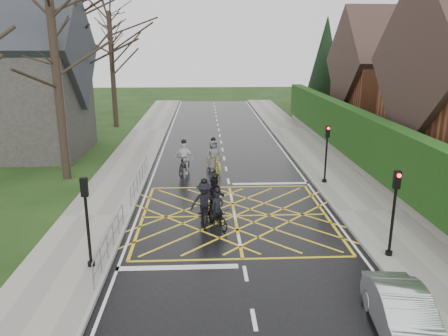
{
  "coord_description": "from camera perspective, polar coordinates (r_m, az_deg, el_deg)",
  "views": [
    {
      "loc": [
        -1.3,
        -17.75,
        7.24
      ],
      "look_at": [
        -0.33,
        3.14,
        1.3
      ],
      "focal_mm": 35.0,
      "sensor_mm": 36.0,
      "label": 1
    }
  ],
  "objects": [
    {
      "name": "cyclist_rear",
      "position": [
        17.95,
        -0.84,
        -6.07
      ],
      "size": [
        1.25,
        1.79,
        1.65
      ],
      "rotation": [
        0.0,
        0.0,
        0.44
      ],
      "color": "black",
      "rests_on": "ground"
    },
    {
      "name": "hedge",
      "position": [
        25.93,
        17.85,
        3.65
      ],
      "size": [
        0.9,
        38.0,
        2.8
      ],
      "primitive_type": "cube",
      "color": "black",
      "rests_on": "stone_wall"
    },
    {
      "name": "tree_far",
      "position": [
        40.55,
        -14.57,
        15.3
      ],
      "size": [
        8.4,
        8.4,
        10.4
      ],
      "color": "black",
      "rests_on": "ground"
    },
    {
      "name": "road",
      "position": [
        19.21,
        1.41,
        -6.27
      ],
      "size": [
        9.0,
        80.0,
        0.01
      ],
      "primitive_type": "cube",
      "color": "black",
      "rests_on": "ground"
    },
    {
      "name": "church",
      "position": [
        32.26,
        -25.38,
        10.25
      ],
      "size": [
        8.8,
        7.8,
        11.0
      ],
      "color": "#2D2B28",
      "rests_on": "ground"
    },
    {
      "name": "sidewalk_left",
      "position": [
        19.71,
        -16.36,
        -6.13
      ],
      "size": [
        3.0,
        80.0,
        0.15
      ],
      "primitive_type": "cube",
      "color": "gray",
      "rests_on": "ground"
    },
    {
      "name": "cyclist_back",
      "position": [
        18.97,
        -1.18,
        -4.22
      ],
      "size": [
        0.99,
        1.99,
        1.92
      ],
      "rotation": [
        0.0,
        0.0,
        -0.24
      ],
      "color": "black",
      "rests_on": "ground"
    },
    {
      "name": "traffic_light_se",
      "position": [
        15.99,
        21.23,
        -5.7
      ],
      "size": [
        0.24,
        0.31,
        3.21
      ],
      "rotation": [
        0.0,
        0.0,
        3.14
      ],
      "color": "black",
      "rests_on": "ground"
    },
    {
      "name": "house_far",
      "position": [
        39.3,
        21.84,
        10.54
      ],
      "size": [
        9.8,
        8.8,
        10.3
      ],
      "color": "brown",
      "rests_on": "ground"
    },
    {
      "name": "stone_wall",
      "position": [
        26.33,
        17.53,
        -0.07
      ],
      "size": [
        0.5,
        38.0,
        0.7
      ],
      "primitive_type": "cube",
      "color": "slate",
      "rests_on": "ground"
    },
    {
      "name": "tree_near",
      "position": [
        24.98,
        -21.53,
        16.35
      ],
      "size": [
        9.24,
        9.24,
        11.44
      ],
      "color": "black",
      "rests_on": "ground"
    },
    {
      "name": "traffic_light_ne",
      "position": [
        23.53,
        13.2,
        1.72
      ],
      "size": [
        0.24,
        0.31,
        3.21
      ],
      "rotation": [
        0.0,
        0.0,
        3.14
      ],
      "color": "black",
      "rests_on": "ground"
    },
    {
      "name": "traffic_light_sw",
      "position": [
        14.88,
        -17.39,
        -6.93
      ],
      "size": [
        0.24,
        0.31,
        3.21
      ],
      "color": "black",
      "rests_on": "ground"
    },
    {
      "name": "car",
      "position": [
        12.52,
        22.41,
        -17.44
      ],
      "size": [
        1.67,
        3.82,
        1.22
      ],
      "primitive_type": "imported",
      "rotation": [
        0.0,
        0.0,
        -0.1
      ],
      "color": "silver",
      "rests_on": "ground"
    },
    {
      "name": "tree_mid",
      "position": [
        32.96,
        -18.87,
        17.47
      ],
      "size": [
        10.08,
        10.08,
        12.48
      ],
      "color": "black",
      "rests_on": "ground"
    },
    {
      "name": "sidewalk_right",
      "position": [
        20.49,
        18.48,
        -5.47
      ],
      "size": [
        3.0,
        80.0,
        0.15
      ],
      "primitive_type": "cube",
      "color": "gray",
      "rests_on": "ground"
    },
    {
      "name": "cyclist_front",
      "position": [
        25.14,
        -5.21,
        0.85
      ],
      "size": [
        1.18,
        2.13,
        2.05
      ],
      "rotation": [
        0.0,
        0.0,
        -0.24
      ],
      "color": "black",
      "rests_on": "ground"
    },
    {
      "name": "conifer",
      "position": [
        45.44,
        13.04,
        12.62
      ],
      "size": [
        4.6,
        4.6,
        10.0
      ],
      "color": "black",
      "rests_on": "ground"
    },
    {
      "name": "railing_north",
      "position": [
        22.94,
        -10.96,
        -0.78
      ],
      "size": [
        0.05,
        6.04,
        1.03
      ],
      "color": "slate",
      "rests_on": "ground"
    },
    {
      "name": "cyclist_lead",
      "position": [
        25.79,
        -1.39,
        1.16
      ],
      "size": [
        1.45,
        2.2,
        2.02
      ],
      "rotation": [
        0.0,
        0.0,
        0.38
      ],
      "color": "#B5A416",
      "rests_on": "ground"
    },
    {
      "name": "railing_south",
      "position": [
        16.0,
        -14.68,
        -8.5
      ],
      "size": [
        0.05,
        5.04,
        1.03
      ],
      "color": "slate",
      "rests_on": "ground"
    },
    {
      "name": "cyclist_mid",
      "position": [
        18.24,
        -2.58,
        -5.11
      ],
      "size": [
        1.18,
        2.04,
        1.96
      ],
      "rotation": [
        0.0,
        0.0,
        0.03
      ],
      "color": "black",
      "rests_on": "ground"
    },
    {
      "name": "ground",
      "position": [
        19.22,
        1.41,
        -6.28
      ],
      "size": [
        120.0,
        120.0,
        0.0
      ],
      "primitive_type": "plane",
      "color": "black",
      "rests_on": "ground"
    }
  ]
}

